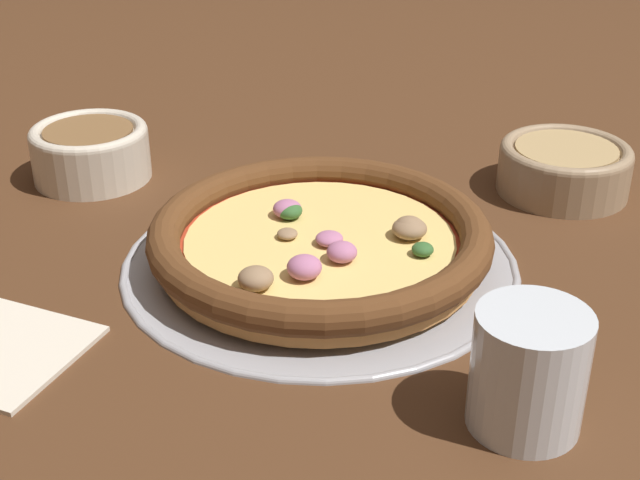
% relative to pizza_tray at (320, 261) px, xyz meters
% --- Properties ---
extents(ground_plane, '(3.00, 3.00, 0.00)m').
position_rel_pizza_tray_xyz_m(ground_plane, '(0.00, 0.00, -0.00)').
color(ground_plane, '#4C2D19').
extents(pizza_tray, '(0.36, 0.36, 0.01)m').
position_rel_pizza_tray_xyz_m(pizza_tray, '(0.00, 0.00, 0.00)').
color(pizza_tray, '#9E9EA3').
rests_on(pizza_tray, ground_plane).
extents(pizza, '(0.31, 0.31, 0.04)m').
position_rel_pizza_tray_xyz_m(pizza, '(0.00, -0.00, 0.02)').
color(pizza, '#BC7F42').
rests_on(pizza, pizza_tray).
extents(bowl_near, '(0.14, 0.14, 0.05)m').
position_rel_pizza_tray_xyz_m(bowl_near, '(0.02, 0.30, 0.03)').
color(bowl_near, '#9E8466').
rests_on(bowl_near, ground_plane).
extents(bowl_far, '(0.13, 0.13, 0.06)m').
position_rel_pizza_tray_xyz_m(bowl_far, '(-0.30, -0.09, 0.03)').
color(bowl_far, beige).
rests_on(bowl_far, ground_plane).
extents(drinking_cup, '(0.08, 0.08, 0.09)m').
position_rel_pizza_tray_xyz_m(drinking_cup, '(0.26, -0.01, 0.04)').
color(drinking_cup, silver).
rests_on(drinking_cup, ground_plane).
extents(napkin, '(0.16, 0.16, 0.01)m').
position_rel_pizza_tray_xyz_m(napkin, '(-0.03, -0.28, 0.00)').
color(napkin, beige).
rests_on(napkin, ground_plane).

